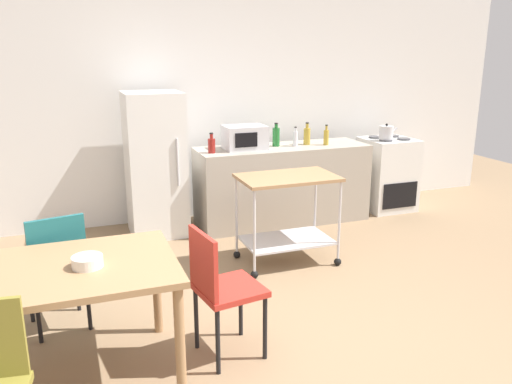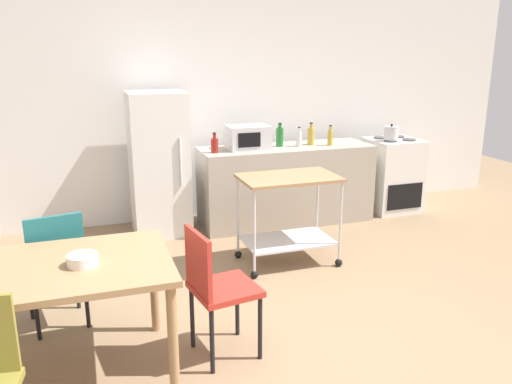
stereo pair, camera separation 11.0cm
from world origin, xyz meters
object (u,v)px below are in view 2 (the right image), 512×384
(dining_table, at_px, (42,280))
(chair_teal, at_px, (55,261))
(microwave, at_px, (248,137))
(fruit_bowl, at_px, (82,260))
(chair_red, at_px, (216,284))
(stove_oven, at_px, (392,175))
(refrigerator, at_px, (159,164))
(bottle_sesame_oil, at_px, (311,136))
(kitchen_cart, at_px, (288,205))
(kettle, at_px, (391,133))
(bottle_soy_sauce, at_px, (215,145))
(bottle_sparkling_water, at_px, (280,136))
(bottle_olive_oil, at_px, (330,137))
(bottle_hot_sauce, at_px, (299,138))

(dining_table, relative_size, chair_teal, 1.69)
(microwave, bearing_deg, fruit_bowl, -126.61)
(chair_red, bearing_deg, stove_oven, -58.96)
(refrigerator, relative_size, bottle_sesame_oil, 6.00)
(kitchen_cart, height_order, microwave, microwave)
(refrigerator, height_order, kettle, refrigerator)
(chair_red, relative_size, stove_oven, 0.97)
(stove_oven, bearing_deg, microwave, -179.72)
(fruit_bowl, bearing_deg, stove_oven, 33.36)
(bottle_soy_sauce, height_order, bottle_sparkling_water, bottle_sparkling_water)
(fruit_bowl, bearing_deg, chair_red, -1.87)
(chair_teal, relative_size, fruit_bowl, 4.98)
(chair_teal, bearing_deg, dining_table, 75.43)
(fruit_bowl, bearing_deg, bottle_olive_oil, 40.15)
(chair_red, relative_size, fruit_bowl, 4.98)
(bottle_sparkling_water, bearing_deg, bottle_sesame_oil, -4.42)
(kitchen_cart, relative_size, bottle_sesame_oil, 3.52)
(stove_oven, xyz_separation_m, kettle, (-0.12, -0.10, 0.55))
(bottle_sesame_oil, relative_size, kettle, 1.08)
(dining_table, relative_size, bottle_hot_sauce, 6.71)
(stove_oven, distance_m, fruit_bowl, 4.48)
(stove_oven, distance_m, bottle_sparkling_water, 1.62)
(stove_oven, relative_size, fruit_bowl, 5.14)
(bottle_olive_oil, bearing_deg, chair_teal, -151.05)
(kettle, bearing_deg, fruit_bowl, -146.86)
(bottle_sesame_oil, bearing_deg, kitchen_cart, -122.81)
(bottle_hot_sauce, relative_size, fruit_bowl, 1.25)
(bottle_sparkling_water, bearing_deg, fruit_bowl, -131.70)
(bottle_hot_sauce, height_order, fruit_bowl, bottle_hot_sauce)
(bottle_sparkling_water, bearing_deg, stove_oven, -1.03)
(dining_table, height_order, fruit_bowl, fruit_bowl)
(dining_table, bearing_deg, microwave, 49.49)
(bottle_hot_sauce, relative_size, bottle_sesame_oil, 0.87)
(dining_table, xyz_separation_m, kitchen_cart, (2.07, 1.24, -0.10))
(dining_table, relative_size, fruit_bowl, 8.39)
(bottle_soy_sauce, distance_m, microwave, 0.42)
(dining_table, relative_size, bottle_sparkling_water, 5.60)
(bottle_olive_oil, bearing_deg, bottle_soy_sauce, -179.82)
(bottle_sesame_oil, bearing_deg, bottle_sparkling_water, 175.58)
(refrigerator, bearing_deg, kitchen_cart, -51.09)
(kitchen_cart, bearing_deg, chair_red, -128.46)
(dining_table, distance_m, refrigerator, 2.71)
(dining_table, bearing_deg, bottle_hot_sauce, 41.69)
(bottle_sesame_oil, distance_m, fruit_bowl, 3.57)
(kitchen_cart, bearing_deg, bottle_hot_sauce, 62.52)
(chair_teal, height_order, refrigerator, refrigerator)
(dining_table, bearing_deg, bottle_olive_oil, 37.36)
(stove_oven, xyz_separation_m, bottle_sparkling_water, (-1.52, 0.03, 0.56))
(dining_table, bearing_deg, stove_oven, 31.31)
(chair_red, relative_size, refrigerator, 0.57)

